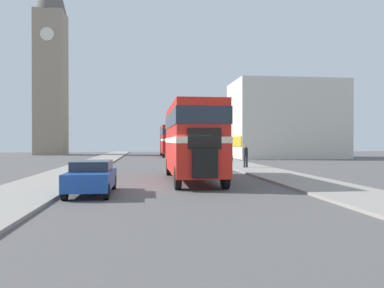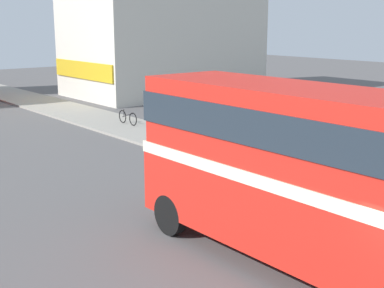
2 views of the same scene
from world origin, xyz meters
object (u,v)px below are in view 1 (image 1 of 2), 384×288
Objects in this scene: car_parked_near at (92,177)px; bicycle_on_pavement at (231,158)px; bus_distant at (170,138)px; church_tower at (51,52)px; pedestrian_walking at (246,155)px; double_decker_bus at (192,136)px.

car_parked_near is 24.42m from bicycle_on_pavement.
bus_distant is 25.56m from church_tower.
car_parked_near is at bearing -98.36° from bus_distant.
church_tower is (-24.21, 25.78, 16.43)m from bicycle_on_pavement.
pedestrian_walking is (10.14, 13.12, 0.39)m from car_parked_near.
pedestrian_walking is at bearing -79.60° from bus_distant.
church_tower is at bearing 152.93° from bus_distant.
car_parked_near is 2.27× the size of bicycle_on_pavement.
double_decker_bus is at bearing -91.34° from bus_distant.
double_decker_bus is 33.27m from bus_distant.
bicycle_on_pavement is at bearing 84.90° from pedestrian_walking.
bus_distant reaches higher than double_decker_bus.
bicycle_on_pavement is at bearing 70.34° from double_decker_bus.
bus_distant reaches higher than pedestrian_walking.
double_decker_bus is 0.28× the size of church_tower.
pedestrian_walking is at bearing -95.10° from bicycle_on_pavement.
bus_distant is at bearing 108.32° from bicycle_on_pavement.
bicycle_on_pavement is 38.99m from church_tower.
bus_distant reaches higher than car_parked_near.
bus_distant is 0.29× the size of church_tower.
church_tower reaches higher than bicycle_on_pavement.
pedestrian_walking is 1.01× the size of bicycle_on_pavement.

